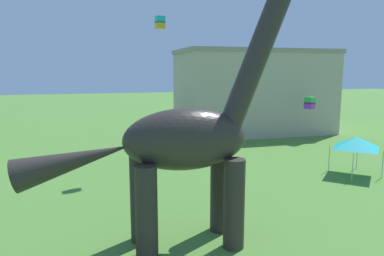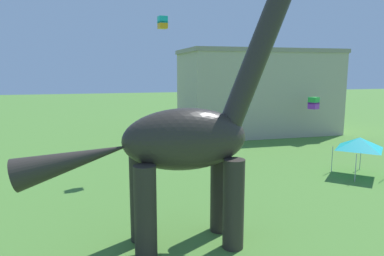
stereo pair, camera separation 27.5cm
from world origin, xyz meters
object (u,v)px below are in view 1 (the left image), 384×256
Objects in this scene: dinosaur_sculpture at (185,139)px; kite_apex at (160,22)px; kite_mid_right at (310,103)px; festival_canopy_tent at (356,143)px.

dinosaur_sculpture reaches higher than kite_apex.
kite_apex is (-18.41, -6.49, 7.40)m from kite_mid_right.
festival_canopy_tent is at bearing 50.47° from dinosaur_sculpture.
kite_mid_right is 1.40× the size of kite_apex.
festival_canopy_tent is 17.96m from kite_apex.
kite_apex is (-14.07, 6.23, 9.27)m from festival_canopy_tent.
kite_mid_right is (4.34, 12.72, 1.87)m from festival_canopy_tent.
dinosaur_sculpture is at bearing -96.75° from kite_apex.
kite_mid_right is (20.01, 19.97, -0.60)m from dinosaur_sculpture.
festival_canopy_tent is at bearing -108.86° from kite_mid_right.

